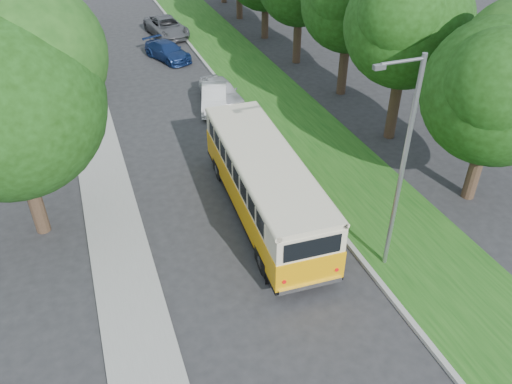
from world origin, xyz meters
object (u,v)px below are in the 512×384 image
object	(u,v)px
lamppost_near	(401,164)
car_blue	(168,51)
lamppost_far	(75,35)
car_white	(214,97)
vintage_bus	(264,185)
car_grey	(167,27)
car_silver	(221,91)

from	to	relation	value
lamppost_near	car_blue	distance (m)	24.66
lamppost_far	car_white	world-z (taller)	lamppost_far
car_white	car_blue	xyz separation A→B (m)	(-0.87, 9.04, -0.03)
car_white	vintage_bus	bearing A→B (deg)	-78.56
car_blue	car_grey	xyz separation A→B (m)	(1.10, 5.51, 0.11)
car_white	car_blue	distance (m)	9.08
car_silver	car_blue	world-z (taller)	car_silver
lamppost_near	car_grey	size ratio (longest dim) A/B	1.50
car_silver	car_blue	xyz separation A→B (m)	(-1.49, 8.39, -0.06)
vintage_bus	car_blue	xyz separation A→B (m)	(0.17, 19.84, -0.85)
lamppost_near	vintage_bus	xyz separation A→B (m)	(-3.00, 4.37, -2.88)
lamppost_near	car_silver	world-z (taller)	lamppost_near
car_grey	vintage_bus	bearing A→B (deg)	-100.84
car_blue	car_white	bearing A→B (deg)	-105.48
car_silver	car_grey	bearing A→B (deg)	85.27
car_grey	car_blue	bearing A→B (deg)	-109.24
lamppost_far	car_white	xyz separation A→B (m)	(6.94, -3.33, -3.45)
lamppost_far	vintage_bus	distance (m)	15.53
car_silver	car_white	world-z (taller)	car_silver
car_silver	vintage_bus	bearing A→B (deg)	-104.57
car_white	car_grey	xyz separation A→B (m)	(0.23, 14.55, 0.07)
car_white	car_grey	bearing A→B (deg)	106.01
lamppost_far	car_grey	xyz separation A→B (m)	(7.17, 11.22, -3.37)
car_silver	car_grey	world-z (taller)	car_grey
lamppost_far	car_blue	bearing A→B (deg)	43.26
car_grey	lamppost_far	bearing A→B (deg)	-130.55
lamppost_far	car_blue	xyz separation A→B (m)	(6.07, 5.71, -3.48)
vintage_bus	car_blue	size ratio (longest dim) A/B	2.30
vintage_bus	car_white	world-z (taller)	vintage_bus
car_silver	car_grey	distance (m)	13.91
lamppost_far	car_blue	distance (m)	9.03
lamppost_near	car_white	distance (m)	15.74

